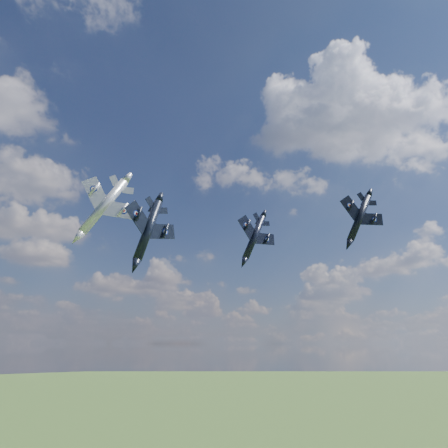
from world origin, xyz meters
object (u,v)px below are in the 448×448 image
jet_left_silver (104,206)px  jet_lead_navy (148,230)px  jet_right_navy (359,218)px  jet_high_navy (254,237)px

jet_left_silver → jet_lead_navy: bearing=-18.9°
jet_right_navy → jet_high_navy: 30.68m
jet_lead_navy → jet_right_navy: jet_right_navy is taller
jet_lead_navy → jet_right_navy: bearing=-30.2°
jet_high_navy → jet_left_silver: (-41.00, -12.65, -2.73)m
jet_right_navy → jet_lead_navy: bearing=-178.0°
jet_right_navy → jet_high_navy: bearing=114.1°
jet_high_navy → jet_right_navy: bearing=-83.4°
jet_lead_navy → jet_high_navy: size_ratio=0.91×
jet_right_navy → jet_left_silver: size_ratio=0.87×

